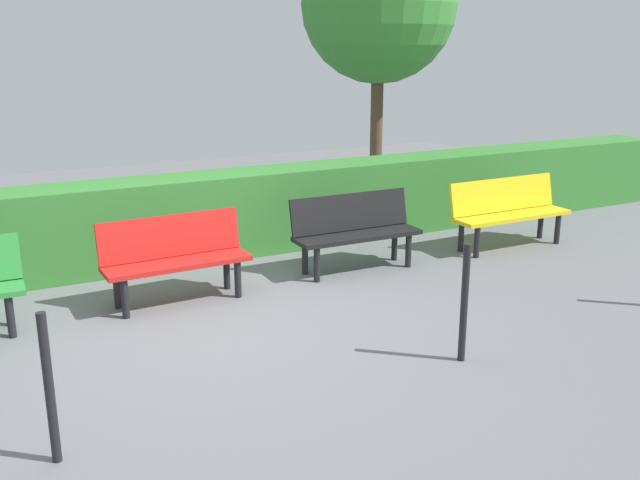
# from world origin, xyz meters

# --- Properties ---
(ground_plane) EXTENTS (18.07, 18.07, 0.00)m
(ground_plane) POSITION_xyz_m (0.00, 0.00, 0.00)
(ground_plane) COLOR slate
(bench_yellow) EXTENTS (1.63, 0.48, 0.86)m
(bench_yellow) POSITION_xyz_m (-4.19, -0.75, 0.48)
(bench_yellow) COLOR yellow
(bench_yellow) RESTS_ON ground_plane
(bench_black) EXTENTS (1.49, 0.48, 0.86)m
(bench_black) POSITION_xyz_m (-2.00, -0.83, 0.48)
(bench_black) COLOR black
(bench_black) RESTS_ON ground_plane
(bench_red) EXTENTS (1.47, 0.51, 0.86)m
(bench_red) POSITION_xyz_m (0.11, -0.76, 0.48)
(bench_red) COLOR red
(bench_red) RESTS_ON ground_plane
(hedge_row) EXTENTS (14.07, 0.68, 1.00)m
(hedge_row) POSITION_xyz_m (-0.99, -2.06, 0.50)
(hedge_row) COLOR #387F33
(hedge_row) RESTS_ON ground_plane
(tree_near) EXTENTS (2.48, 2.48, 4.32)m
(tree_near) POSITION_xyz_m (-4.31, -4.12, 3.07)
(tree_near) COLOR brown
(tree_near) RESTS_ON ground_plane
(railing_post_mid) EXTENTS (0.06, 0.06, 1.00)m
(railing_post_mid) POSITION_xyz_m (-1.58, 1.68, 0.50)
(railing_post_mid) COLOR black
(railing_post_mid) RESTS_ON ground_plane
(railing_post_far) EXTENTS (0.06, 0.06, 1.00)m
(railing_post_far) POSITION_xyz_m (1.59, 1.68, 0.50)
(railing_post_far) COLOR black
(railing_post_far) RESTS_ON ground_plane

